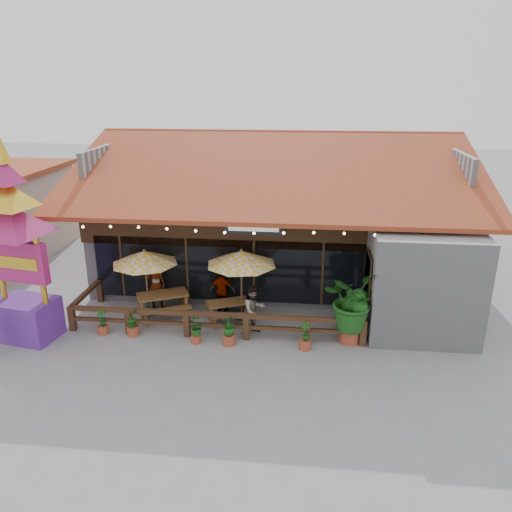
# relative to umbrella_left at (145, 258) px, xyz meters

# --- Properties ---
(ground) EXTENTS (100.00, 100.00, 0.00)m
(ground) POSITION_rel_umbrella_left_xyz_m (4.30, -1.01, -2.20)
(ground) COLOR gray
(ground) RESTS_ON ground
(restaurant_building) EXTENTS (15.50, 14.73, 6.09)m
(restaurant_building) POSITION_rel_umbrella_left_xyz_m (4.56, 5.60, 0.01)
(restaurant_building) COLOR #A1A0A5
(restaurant_building) RESTS_ON ground
(patio_railing) EXTENTS (10.00, 2.60, 0.92)m
(patio_railing) POSITION_rel_umbrella_left_xyz_m (2.05, -1.28, -1.58)
(patio_railing) COLOR #49291A
(patio_railing) RESTS_ON ground
(umbrella_left) EXTENTS (2.40, 2.40, 2.52)m
(umbrella_left) POSITION_rel_umbrella_left_xyz_m (0.00, 0.00, 0.00)
(umbrella_left) COLOR brown
(umbrella_left) RESTS_ON ground
(umbrella_right) EXTENTS (2.94, 2.94, 2.64)m
(umbrella_right) POSITION_rel_umbrella_left_xyz_m (3.45, 0.01, 0.11)
(umbrella_right) COLOR brown
(umbrella_right) RESTS_ON ground
(picnic_table_left) EXTENTS (2.28, 2.16, 0.86)m
(picnic_table_left) POSITION_rel_umbrella_left_xyz_m (0.58, -0.07, -1.62)
(picnic_table_left) COLOR brown
(picnic_table_left) RESTS_ON ground
(picnic_table_right) EXTENTS (1.84, 1.73, 0.71)m
(picnic_table_right) POSITION_rel_umbrella_left_xyz_m (2.99, -0.17, -1.72)
(picnic_table_right) COLOR brown
(picnic_table_right) RESTS_ON ground
(thai_sign_tower) EXTENTS (3.14, 3.14, 7.32)m
(thai_sign_tower) POSITION_rel_umbrella_left_xyz_m (-3.39, -2.13, 1.67)
(thai_sign_tower) COLOR #5A2790
(thai_sign_tower) RESTS_ON ground
(tropical_plant) EXTENTS (2.31, 2.39, 2.54)m
(tropical_plant) POSITION_rel_umbrella_left_xyz_m (7.19, -1.31, -0.74)
(tropical_plant) COLOR brown
(tropical_plant) RESTS_ON ground
(diner_a) EXTENTS (0.71, 0.50, 1.86)m
(diner_a) POSITION_rel_umbrella_left_xyz_m (0.15, 0.59, -1.27)
(diner_a) COLOR #392112
(diner_a) RESTS_ON ground
(diner_b) EXTENTS (1.07, 1.04, 1.73)m
(diner_b) POSITION_rel_umbrella_left_xyz_m (4.00, -1.06, -1.33)
(diner_b) COLOR #392112
(diner_b) RESTS_ON ground
(diner_c) EXTENTS (0.98, 0.47, 1.62)m
(diner_c) POSITION_rel_umbrella_left_xyz_m (2.66, 0.54, -1.39)
(diner_c) COLOR #392112
(diner_c) RESTS_ON ground
(planter_a) EXTENTS (0.37, 0.37, 0.90)m
(planter_a) POSITION_rel_umbrella_left_xyz_m (-1.08, -1.66, -1.82)
(planter_a) COLOR brown
(planter_a) RESTS_ON ground
(planter_b) EXTENTS (0.42, 0.45, 0.98)m
(planter_b) POSITION_rel_umbrella_left_xyz_m (-0.02, -1.64, -1.75)
(planter_b) COLOR brown
(planter_b) RESTS_ON ground
(planter_c) EXTENTS (0.63, 0.59, 0.83)m
(planter_c) POSITION_rel_umbrella_left_xyz_m (2.19, -1.90, -1.73)
(planter_c) COLOR brown
(planter_c) RESTS_ON ground
(planter_d) EXTENTS (0.48, 0.48, 1.04)m
(planter_d) POSITION_rel_umbrella_left_xyz_m (3.29, -1.91, -1.69)
(planter_d) COLOR brown
(planter_d) RESTS_ON ground
(planter_e) EXTENTS (0.39, 0.41, 0.95)m
(planter_e) POSITION_rel_umbrella_left_xyz_m (5.75, -1.96, -1.80)
(planter_e) COLOR brown
(planter_e) RESTS_ON ground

